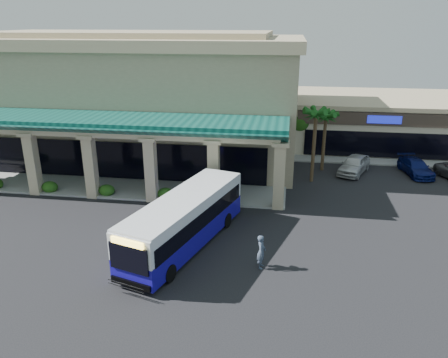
% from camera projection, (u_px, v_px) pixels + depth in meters
% --- Properties ---
extents(ground, '(110.00, 110.00, 0.00)m').
position_uv_depth(ground, '(175.00, 236.00, 26.31)').
color(ground, black).
extents(main_building, '(30.80, 14.80, 11.35)m').
position_uv_depth(main_building, '(132.00, 96.00, 40.35)').
color(main_building, tan).
rests_on(main_building, ground).
extents(arcade, '(30.00, 6.20, 5.70)m').
position_uv_depth(arcade, '(93.00, 153.00, 32.77)').
color(arcade, '#0A3F38').
rests_on(arcade, ground).
extents(strip_mall, '(22.50, 12.50, 4.90)m').
position_uv_depth(strip_mall, '(401.00, 121.00, 45.23)').
color(strip_mall, beige).
rests_on(strip_mall, ground).
extents(palm_0, '(2.40, 2.40, 6.60)m').
position_uv_depth(palm_0, '(314.00, 142.00, 34.20)').
color(palm_0, '#134A14').
rests_on(palm_0, ground).
extents(palm_1, '(2.40, 2.40, 5.80)m').
position_uv_depth(palm_1, '(324.00, 138.00, 36.99)').
color(palm_1, '#134A14').
rests_on(palm_1, ground).
extents(broadleaf_tree, '(2.60, 2.60, 4.81)m').
position_uv_depth(broadleaf_tree, '(299.00, 129.00, 42.08)').
color(broadleaf_tree, '#1E4B11').
rests_on(broadleaf_tree, ground).
extents(transit_bus, '(5.53, 11.09, 3.02)m').
position_uv_depth(transit_bus, '(185.00, 222.00, 24.74)').
color(transit_bus, '#160D99').
rests_on(transit_bus, ground).
extents(pedestrian, '(0.46, 0.69, 1.85)m').
position_uv_depth(pedestrian, '(261.00, 252.00, 22.73)').
color(pedestrian, '#3A475B').
rests_on(pedestrian, ground).
extents(car_silver, '(3.47, 4.83, 1.53)m').
position_uv_depth(car_silver, '(354.00, 164.00, 36.95)').
color(car_silver, silver).
rests_on(car_silver, ground).
extents(car_red, '(2.58, 4.70, 1.29)m').
position_uv_depth(car_red, '(416.00, 167.00, 36.67)').
color(car_red, '#0C1758').
rests_on(car_red, ground).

